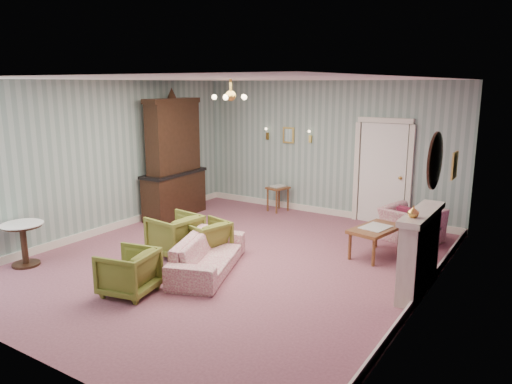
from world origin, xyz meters
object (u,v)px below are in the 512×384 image
Objects in this scene: olive_chair_b at (175,233)px; olive_chair_c at (206,237)px; dresser at (173,155)px; coffee_table at (375,242)px; olive_chair_a at (128,270)px; sofa_chintz at (208,248)px; fireplace at (419,252)px; side_table_black at (422,245)px; wingback_chair at (412,219)px; pedestal_table at (24,244)px.

olive_chair_c is at bearing 121.14° from olive_chair_b.
coffee_table is (4.53, -0.12, -1.09)m from dresser.
olive_chair_c is (-0.05, 1.76, -0.01)m from olive_chair_a.
sofa_chintz is (0.44, -0.52, 0.03)m from olive_chair_c.
coffee_table is at bearing -64.31° from sofa_chintz.
fireplace reaches higher than olive_chair_a.
dresser is at bearing -158.75° from olive_chair_a.
sofa_chintz is 3.42m from side_table_black.
side_table_black is at bearing 9.48° from coffee_table.
fireplace reaches higher than olive_chair_b.
olive_chair_c is 2.82m from coffee_table.
olive_chair_c is at bearing -152.45° from side_table_black.
wingback_chair is 6.62m from pedestal_table.
pedestal_table is at bearing -156.91° from fireplace.
wingback_chair is 0.36× the size of dresser.
side_table_black is at bearing 126.12° from olive_chair_a.
dresser is at bearing 90.00° from pedestal_table.
fireplace reaches higher than sofa_chintz.
side_table_black is at bearing 101.93° from fireplace.
coffee_table is (-0.30, -1.11, -0.17)m from wingback_chair.
olive_chair_c is 3.40m from fireplace.
wingback_chair is at bearing 9.12° from dresser.
olive_chair_a is 0.71× the size of wingback_chair.
side_table_black is at bearing 123.89° from olive_chair_b.
dresser is 4.48× the size of side_table_black.
coffee_table is at bearing 132.69° from fireplace.
pedestal_table is at bearing 97.68° from sofa_chintz.
wingback_chair is (2.64, 4.37, 0.08)m from olive_chair_a.
sofa_chintz reaches higher than pedestal_table.
side_table_black is (3.11, 1.62, -0.03)m from olive_chair_c.
dresser is 1.92× the size of fireplace.
dresser reaches higher than olive_chair_a.
fireplace reaches higher than wingback_chair.
sofa_chintz is at bearing -161.73° from fireplace.
dresser is at bearing -113.06° from olive_chair_c.
olive_chair_a is 4.15m from dresser.
pedestal_table reaches higher than olive_chair_c.
olive_chair_b is 1.13× the size of olive_chair_c.
dresser is (-2.15, 1.62, 1.01)m from olive_chair_c.
coffee_table is at bearing 132.65° from olive_chair_a.
sofa_chintz is 2.67× the size of pedestal_table.
coffee_table is at bearing -3.95° from dresser.
olive_chair_a is 4.02m from coffee_table.
sofa_chintz is at bearing -141.24° from side_table_black.
dresser reaches higher than pedestal_table.
olive_chair_c is at bearing -172.47° from fireplace.
olive_chair_a is at bearing 141.81° from sofa_chintz.
pedestal_table is (-2.59, -1.39, -0.02)m from sofa_chintz.
sofa_chintz is at bearing 69.92° from wingback_chair.
dresser is 2.71× the size of coffee_table.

